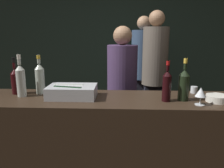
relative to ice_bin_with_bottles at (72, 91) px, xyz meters
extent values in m
cube|color=black|center=(0.35, 2.12, 0.35)|extent=(6.40, 0.06, 2.80)
cube|color=#2D2116|center=(0.35, -0.01, -0.55)|extent=(2.37, 0.56, 0.99)
cube|color=#B7BABF|center=(0.00, 0.00, 0.00)|extent=(0.42, 0.27, 0.10)
cylinder|color=black|center=(-0.02, -0.04, 0.02)|extent=(0.26, 0.11, 0.06)
cylinder|color=#B2B7AD|center=(-0.03, 0.04, 0.02)|extent=(0.26, 0.08, 0.06)
cylinder|color=silver|center=(1.23, -0.07, -0.03)|extent=(0.18, 0.18, 0.06)
cylinder|color=gray|center=(1.23, -0.07, 0.00)|extent=(0.15, 0.15, 0.01)
cylinder|color=silver|center=(1.05, -0.16, -0.05)|extent=(0.08, 0.08, 0.00)
cylinder|color=silver|center=(1.05, -0.16, -0.02)|extent=(0.01, 0.01, 0.06)
cone|color=silver|center=(1.05, -0.16, 0.05)|extent=(0.08, 0.08, 0.07)
cylinder|color=silver|center=(1.12, 0.19, -0.02)|extent=(0.06, 0.06, 0.06)
sphere|color=#F9D67F|center=(1.12, 0.19, -0.02)|extent=(0.03, 0.03, 0.03)
cylinder|color=#B2B7AD|center=(-0.45, 0.02, 0.06)|extent=(0.08, 0.08, 0.24)
cone|color=#B2B7AD|center=(-0.45, 0.02, 0.20)|extent=(0.08, 0.08, 0.05)
cylinder|color=#B2B7AD|center=(-0.45, 0.02, 0.27)|extent=(0.03, 0.03, 0.09)
cylinder|color=white|center=(-0.45, 0.02, 0.30)|extent=(0.03, 0.03, 0.04)
cylinder|color=black|center=(0.95, -0.04, 0.05)|extent=(0.09, 0.09, 0.21)
cone|color=black|center=(0.95, -0.04, 0.18)|extent=(0.09, 0.09, 0.05)
cylinder|color=black|center=(0.95, -0.04, 0.25)|extent=(0.03, 0.03, 0.09)
cylinder|color=gold|center=(0.95, -0.04, 0.28)|extent=(0.03, 0.03, 0.04)
cylinder|color=black|center=(-0.54, 0.10, 0.04)|extent=(0.08, 0.08, 0.19)
cone|color=black|center=(-0.54, 0.10, 0.16)|extent=(0.08, 0.08, 0.05)
cylinder|color=black|center=(-0.54, 0.10, 0.23)|extent=(0.02, 0.02, 0.10)
cylinder|color=black|center=(-0.54, 0.10, 0.26)|extent=(0.03, 0.03, 0.05)
cylinder|color=#9EA899|center=(-0.32, 0.12, 0.06)|extent=(0.08, 0.08, 0.23)
cone|color=#9EA899|center=(-0.32, 0.12, 0.20)|extent=(0.08, 0.08, 0.05)
cylinder|color=#9EA899|center=(-0.32, 0.12, 0.26)|extent=(0.03, 0.03, 0.08)
cylinder|color=gold|center=(-0.32, 0.12, 0.29)|extent=(0.03, 0.03, 0.03)
cylinder|color=black|center=(0.81, -0.07, 0.05)|extent=(0.07, 0.07, 0.21)
cone|color=black|center=(0.81, -0.07, 0.18)|extent=(0.07, 0.07, 0.04)
cylinder|color=black|center=(0.81, -0.07, 0.24)|extent=(0.02, 0.02, 0.08)
cylinder|color=maroon|center=(0.81, -0.07, 0.26)|extent=(0.03, 0.03, 0.04)
cube|color=black|center=(0.89, 1.15, -0.62)|extent=(0.26, 0.19, 0.85)
cylinder|color=#60564C|center=(0.89, 1.15, 0.19)|extent=(0.34, 0.34, 0.77)
sphere|color=#997051|center=(0.89, 1.15, 0.68)|extent=(0.21, 0.21, 0.21)
cube|color=black|center=(0.44, 0.65, -0.68)|extent=(0.26, 0.19, 0.73)
cylinder|color=#473356|center=(0.44, 0.65, 0.02)|extent=(0.34, 0.34, 0.68)
sphere|color=#997051|center=(0.44, 0.65, 0.47)|extent=(0.21, 0.21, 0.21)
cube|color=black|center=(0.77, 1.64, -0.63)|extent=(0.27, 0.20, 0.83)
cylinder|color=#334766|center=(0.77, 1.64, 0.17)|extent=(0.36, 0.36, 0.76)
sphere|color=tan|center=(0.77, 1.64, 0.65)|extent=(0.21, 0.21, 0.21)
camera|label=1|loc=(0.43, -1.83, 0.49)|focal=35.00mm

